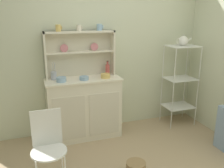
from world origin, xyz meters
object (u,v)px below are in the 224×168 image
Objects in this scene: bowl_mixing_large at (61,80)px; utensil_jar at (54,75)px; cup_gold_0 at (58,28)px; jam_bottle at (108,69)px; hutch_shelf_unit at (80,50)px; porcelain_teapot at (183,41)px; hutch_cabinet at (84,107)px; floor_basket at (136,168)px; bakers_rack at (180,77)px; wire_chair at (48,143)px.

bowl_mixing_large is 0.18m from utensil_jar.
utensil_jar is at bearing 118.46° from bowl_mixing_large.
jam_bottle is at bearing -3.04° from cup_gold_0.
hutch_shelf_unit reaches higher than bowl_mixing_large.
utensil_jar is 2.01m from porcelain_teapot.
hutch_cabinet is 1.21m from floor_basket.
bakers_rack reaches higher than wire_chair.
wire_chair is (-0.58, -1.15, -0.76)m from hutch_shelf_unit.
hutch_cabinet is at bearing -167.63° from jam_bottle.
cup_gold_0 is 0.38× the size of utensil_jar.
bakers_rack is 1.53× the size of wire_chair.
hutch_shelf_unit is 0.52m from bowl_mixing_large.
utensil_jar is 1.03× the size of porcelain_teapot.
cup_gold_0 reaches higher than hutch_shelf_unit.
porcelain_teapot is at bearing -7.93° from hutch_shelf_unit.
porcelain_teapot is at bearing -5.48° from cup_gold_0.
jam_bottle is at bearing -11.06° from hutch_shelf_unit.
porcelain_teapot is at bearing -3.91° from utensil_jar.
hutch_shelf_unit is 4.41× the size of floor_basket.
hutch_cabinet is 11.60× the size of cup_gold_0.
bakers_rack reaches higher than bowl_mixing_large.
bowl_mixing_large is (-0.31, -0.07, 0.47)m from hutch_cabinet.
cup_gold_0 is 0.43× the size of jam_bottle.
cup_gold_0 is at bearing 82.45° from bowl_mixing_large.
jam_bottle reaches higher than bowl_mixing_large.
porcelain_teapot is (1.88, 0.02, 0.45)m from bowl_mixing_large.
utensil_jar is (-1.96, 0.13, 0.16)m from bakers_rack.
jam_bottle is 1.25m from porcelain_teapot.
jam_bottle is at bearing 15.75° from wire_chair.
bakers_rack is 1.98m from utensil_jar.
hutch_shelf_unit is 4.07× the size of utensil_jar.
cup_gold_0 is at bearing 43.03° from wire_chair.
utensil_jar is (0.19, 1.06, 0.44)m from wire_chair.
hutch_shelf_unit is 4.63× the size of jam_bottle.
bowl_mixing_large is at bearing -167.23° from jam_bottle.
hutch_shelf_unit reaches higher than utensil_jar.
hutch_cabinet is 1.14m from wire_chair.
bakers_rack is at bearing -5.47° from cup_gold_0.
hutch_shelf_unit is at bearing 105.86° from floor_basket.
wire_chair is at bearing -120.76° from hutch_cabinet.
porcelain_teapot is (-0.00, 0.00, 0.57)m from bakers_rack.
cup_gold_0 is (-0.28, 0.12, 1.13)m from hutch_cabinet.
jam_bottle is at bearing 173.12° from porcelain_teapot.
cup_gold_0 is 0.91m from jam_bottle.
cup_gold_0 is (-0.28, -0.04, 0.31)m from hutch_shelf_unit.
bowl_mixing_large reaches higher than floor_basket.
jam_bottle is (0.39, 0.09, 0.52)m from hutch_cabinet.
floor_basket is (0.94, -0.11, -0.44)m from wire_chair.
porcelain_teapot is at bearing 0.54° from bowl_mixing_large.
jam_bottle is at bearing 173.13° from bakers_rack.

